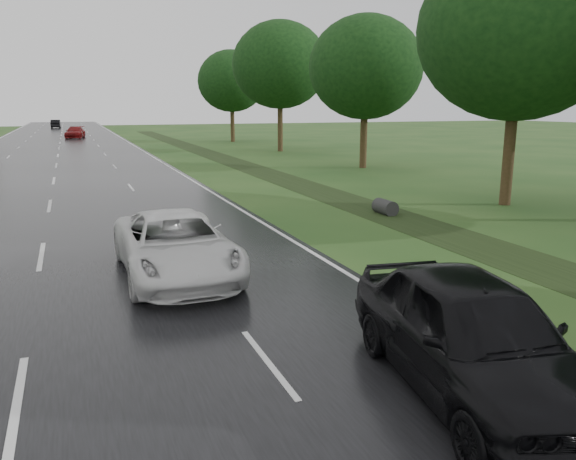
# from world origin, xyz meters

# --- Properties ---
(ground) EXTENTS (220.00, 220.00, 0.00)m
(ground) POSITION_xyz_m (0.00, 0.00, 0.00)
(ground) COLOR #214518
(ground) RESTS_ON ground
(road) EXTENTS (14.00, 180.00, 0.04)m
(road) POSITION_xyz_m (0.00, 45.00, 0.02)
(road) COLOR black
(road) RESTS_ON ground
(edge_stripe_east) EXTENTS (0.12, 180.00, 0.01)m
(edge_stripe_east) POSITION_xyz_m (6.75, 45.00, 0.04)
(edge_stripe_east) COLOR silver
(edge_stripe_east) RESTS_ON road
(center_line) EXTENTS (0.12, 180.00, 0.01)m
(center_line) POSITION_xyz_m (0.00, 45.00, 0.04)
(center_line) COLOR silver
(center_line) RESTS_ON road
(drainage_ditch) EXTENTS (2.20, 120.00, 0.56)m
(drainage_ditch) POSITION_xyz_m (11.50, 18.71, 0.04)
(drainage_ditch) COLOR black
(drainage_ditch) RESTS_ON ground
(tree_east_b) EXTENTS (7.60, 7.60, 10.11)m
(tree_east_b) POSITION_xyz_m (17.00, 10.00, 6.68)
(tree_east_b) COLOR #3B2E18
(tree_east_b) RESTS_ON ground
(tree_east_c) EXTENTS (7.00, 7.00, 9.29)m
(tree_east_c) POSITION_xyz_m (18.20, 24.00, 6.14)
(tree_east_c) COLOR #3B2E18
(tree_east_c) RESTS_ON ground
(tree_east_d) EXTENTS (8.00, 8.00, 10.76)m
(tree_east_d) POSITION_xyz_m (17.80, 38.00, 7.15)
(tree_east_d) COLOR #3B2E18
(tree_east_d) RESTS_ON ground
(tree_east_f) EXTENTS (7.20, 7.20, 9.62)m
(tree_east_f) POSITION_xyz_m (17.50, 52.00, 6.37)
(tree_east_f) COLOR #3B2E18
(tree_east_f) RESTS_ON ground
(white_pickup) EXTENTS (2.42, 5.20, 1.44)m
(white_pickup) POSITION_xyz_m (3.00, 5.00, 0.76)
(white_pickup) COLOR silver
(white_pickup) RESTS_ON road
(dark_sedan) EXTENTS (2.71, 5.15, 1.67)m
(dark_sedan) POSITION_xyz_m (5.79, -1.82, 0.87)
(dark_sedan) COLOR black
(dark_sedan) RESTS_ON road
(far_car_red) EXTENTS (2.62, 4.94, 1.36)m
(far_car_red) POSITION_xyz_m (1.64, 64.58, 0.72)
(far_car_red) COLOR maroon
(far_car_red) RESTS_ON road
(far_car_dark) EXTENTS (1.60, 4.30, 1.40)m
(far_car_dark) POSITION_xyz_m (-1.00, 97.35, 0.74)
(far_car_dark) COLOR black
(far_car_dark) RESTS_ON road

